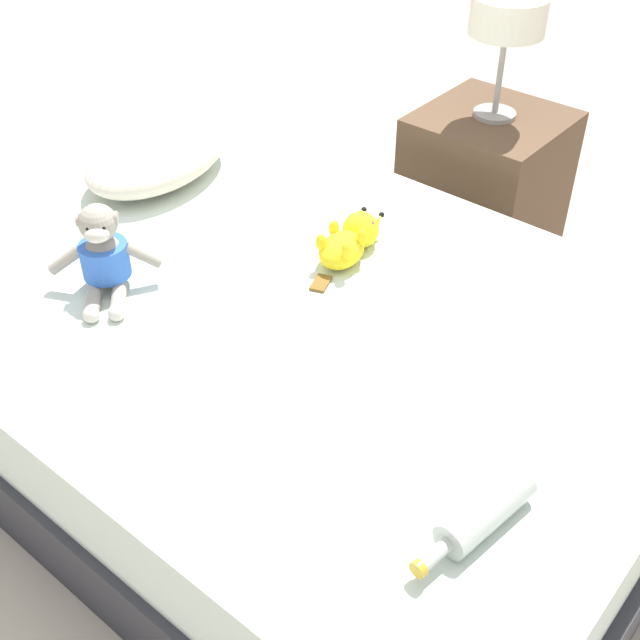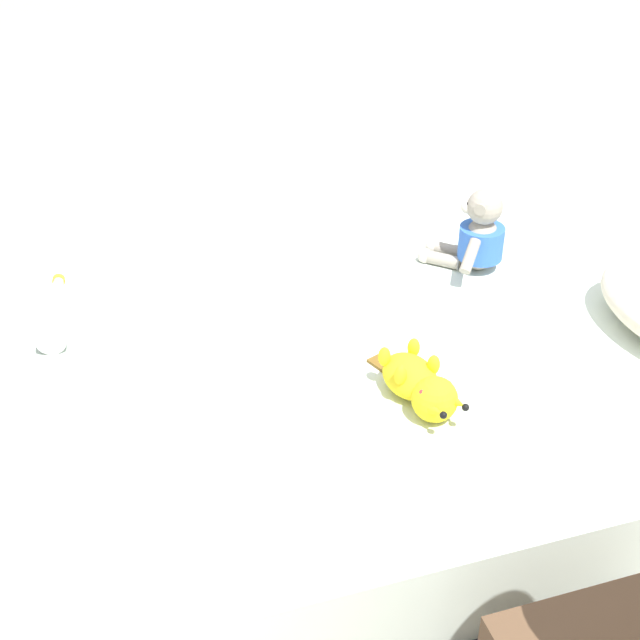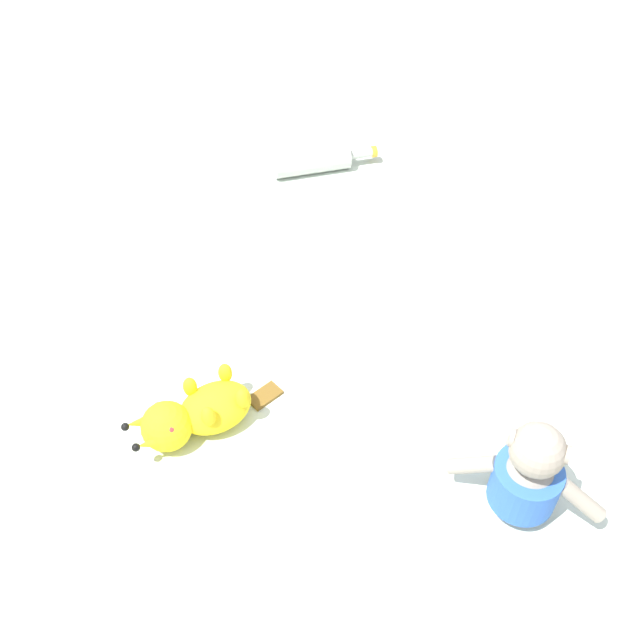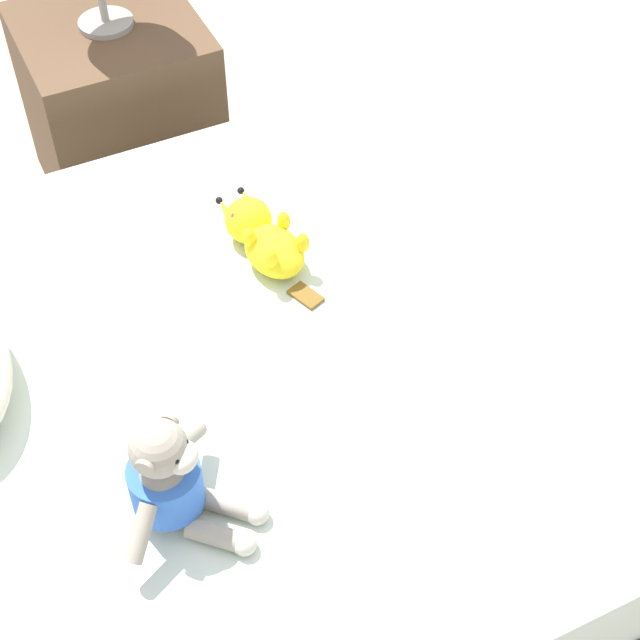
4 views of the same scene
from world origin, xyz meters
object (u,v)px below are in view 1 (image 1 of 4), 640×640
bed (289,367)px  plush_monkey (104,256)px  pillow (157,155)px  plush_yellow_creature (350,241)px  bedside_lamp (508,21)px  glass_bottle (483,513)px  nightstand (484,186)px

bed → plush_monkey: size_ratio=7.90×
pillow → plush_yellow_creature: (0.03, -0.72, -0.03)m
plush_monkey → plush_yellow_creature: bearing=-36.9°
bedside_lamp → bed: bearing=-176.4°
glass_bottle → bedside_lamp: (1.39, 0.80, 0.36)m
pillow → plush_monkey: 0.59m
bed → nightstand: bearing=3.6°
pillow → glass_bottle: (-0.51, -1.46, -0.04)m
plush_yellow_creature → glass_bottle: bearing=-126.4°
bedside_lamp → glass_bottle: bearing=-150.0°
bed → glass_bottle: glass_bottle is taller
pillow → plush_monkey: plush_monkey is taller
plush_monkey → nightstand: size_ratio=0.49×
plush_yellow_creature → nightstand: plush_yellow_creature is taller
bed → glass_bottle: bearing=-111.2°
plush_monkey → nightstand: (1.36, -0.32, -0.27)m
bed → bedside_lamp: bedside_lamp is taller
nightstand → plush_yellow_creature: bearing=-175.6°
pillow → glass_bottle: size_ratio=1.92×
pillow → glass_bottle: pillow is taller
plush_yellow_creature → bedside_lamp: size_ratio=0.86×
bed → pillow: bearing=72.7°
bed → glass_bottle: size_ratio=6.72×
plush_yellow_creature → glass_bottle: 0.92m
pillow → bedside_lamp: (0.88, -0.66, 0.32)m
bed → pillow: 0.82m
glass_bottle → nightstand: size_ratio=0.58×
bed → plush_yellow_creature: size_ratio=6.11×
pillow → plush_monkey: size_ratio=2.26×
glass_bottle → nightstand: (1.39, 0.80, -0.21)m
bed → nightstand: size_ratio=3.88×
bed → nightstand: nightstand is taller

